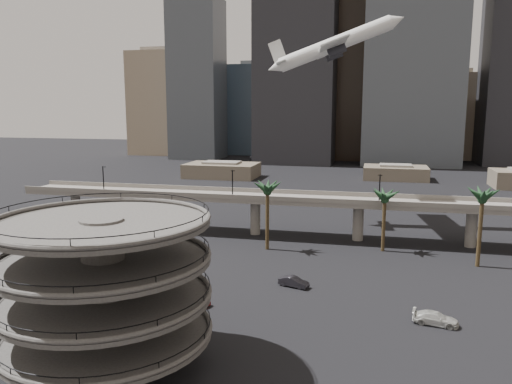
% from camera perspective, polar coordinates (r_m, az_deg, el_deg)
% --- Properties ---
extents(ground, '(700.00, 700.00, 0.00)m').
position_cam_1_polar(ground, '(57.24, -2.26, -18.96)').
color(ground, black).
rests_on(ground, ground).
extents(parking_ramp, '(22.20, 22.20, 17.35)m').
position_cam_1_polar(parking_ramp, '(54.67, -16.94, -9.52)').
color(parking_ramp, '#444240').
rests_on(parking_ramp, ground).
extents(overpass, '(130.00, 9.30, 14.70)m').
position_cam_1_polar(overpass, '(106.18, 5.71, -1.30)').
color(overpass, gray).
rests_on(overpass, ground).
extents(palm_trees, '(42.40, 10.40, 14.00)m').
position_cam_1_polar(palm_trees, '(94.38, 13.37, -0.37)').
color(palm_trees, '#46361E').
rests_on(palm_trees, ground).
extents(low_buildings, '(135.00, 27.50, 6.80)m').
position_cam_1_polar(low_buildings, '(192.36, 11.23, 2.12)').
color(low_buildings, brown).
rests_on(low_buildings, ground).
extents(skyline, '(269.00, 86.00, 131.49)m').
position_cam_1_polar(skyline, '(266.26, 14.04, 13.82)').
color(skyline, gray).
rests_on(skyline, ground).
extents(airborne_jet, '(32.17, 29.22, 14.61)m').
position_cam_1_polar(airborne_jet, '(121.48, 8.92, 16.25)').
color(airborne_jet, white).
rests_on(airborne_jet, ground).
extents(car_a, '(5.24, 3.34, 1.66)m').
position_cam_1_polar(car_a, '(72.22, -7.07, -12.02)').
color(car_a, '#B41D19').
rests_on(car_a, ground).
extents(car_b, '(5.05, 2.99, 1.57)m').
position_cam_1_polar(car_b, '(78.49, 4.33, -10.21)').
color(car_b, black).
rests_on(car_b, ground).
extents(car_c, '(5.97, 3.20, 1.65)m').
position_cam_1_polar(car_c, '(69.51, 19.83, -13.43)').
color(car_c, beige).
rests_on(car_c, ground).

